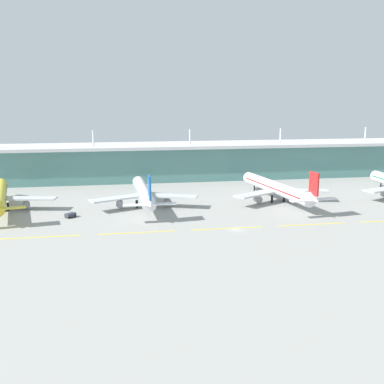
{
  "coord_description": "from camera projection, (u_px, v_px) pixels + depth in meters",
  "views": [
    {
      "loc": [
        -43.86,
        -161.91,
        48.66
      ],
      "look_at": [
        -10.39,
        38.68,
        7.0
      ],
      "focal_mm": 43.29,
      "sensor_mm": 36.0,
      "label": 1
    }
  ],
  "objects": [
    {
      "name": "ground_plane",
      "position": [
        236.0,
        230.0,
        173.29
      ],
      "size": [
        600.0,
        600.0,
        0.0
      ],
      "primitive_type": "plane",
      "color": "gray"
    },
    {
      "name": "terminal_building",
      "position": [
        188.0,
        161.0,
        281.4
      ],
      "size": [
        288.0,
        34.0,
        30.23
      ],
      "color": "slate",
      "rests_on": "ground"
    },
    {
      "name": "airliner_near_middle",
      "position": [
        143.0,
        193.0,
        208.01
      ],
      "size": [
        48.78,
        63.85,
        18.9
      ],
      "color": "white",
      "rests_on": "ground"
    },
    {
      "name": "airliner_far_middle",
      "position": [
        277.0,
        188.0,
        218.78
      ],
      "size": [
        48.23,
        70.69,
        18.9
      ],
      "color": "white",
      "rests_on": "ground"
    },
    {
      "name": "taxiway_stripe_west",
      "position": [
        41.0,
        237.0,
        163.98
      ],
      "size": [
        28.0,
        0.7,
        0.04
      ],
      "primitive_type": "cube",
      "color": "yellow",
      "rests_on": "ground"
    },
    {
      "name": "taxiway_stripe_mid_west",
      "position": [
        137.0,
        233.0,
        169.46
      ],
      "size": [
        28.0,
        0.7,
        0.04
      ],
      "primitive_type": "cube",
      "color": "yellow",
      "rests_on": "ground"
    },
    {
      "name": "taxiway_stripe_centre",
      "position": [
        227.0,
        228.0,
        174.95
      ],
      "size": [
        28.0,
        0.7,
        0.04
      ],
      "primitive_type": "cube",
      "color": "yellow",
      "rests_on": "ground"
    },
    {
      "name": "taxiway_stripe_mid_east",
      "position": [
        312.0,
        224.0,
        180.43
      ],
      "size": [
        28.0,
        0.7,
        0.04
      ],
      "primitive_type": "cube",
      "color": "yellow",
      "rests_on": "ground"
    },
    {
      "name": "pushback_tug",
      "position": [
        70.0,
        215.0,
        190.8
      ],
      "size": [
        4.81,
        4.8,
        1.85
      ],
      "color": "#333842",
      "rests_on": "ground"
    }
  ]
}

